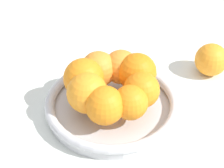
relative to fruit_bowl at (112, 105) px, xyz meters
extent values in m
plane|color=silver|center=(0.00, 0.00, -0.02)|extent=(4.00, 4.00, 0.00)
cylinder|color=silver|center=(0.00, 0.00, -0.01)|extent=(0.27, 0.27, 0.01)
torus|color=silver|center=(0.00, 0.00, 0.01)|extent=(0.28, 0.28, 0.02)
sphere|color=orange|center=(-0.06, -0.01, 0.05)|extent=(0.08, 0.08, 0.08)
sphere|color=orange|center=(-0.03, -0.05, 0.05)|extent=(0.07, 0.07, 0.07)
sphere|color=orange|center=(0.01, -0.06, 0.05)|extent=(0.07, 0.07, 0.07)
sphere|color=orange|center=(0.05, -0.03, 0.06)|extent=(0.08, 0.08, 0.08)
sphere|color=orange|center=(0.06, 0.01, 0.05)|extent=(0.07, 0.07, 0.07)
sphere|color=orange|center=(0.03, 0.05, 0.05)|extent=(0.08, 0.08, 0.08)
sphere|color=orange|center=(-0.01, 0.06, 0.06)|extent=(0.08, 0.08, 0.08)
sphere|color=orange|center=(-0.05, 0.03, 0.06)|extent=(0.08, 0.08, 0.08)
sphere|color=orange|center=(0.22, -0.15, 0.02)|extent=(0.08, 0.08, 0.08)
camera|label=1|loc=(-0.53, -0.25, 0.52)|focal=60.00mm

